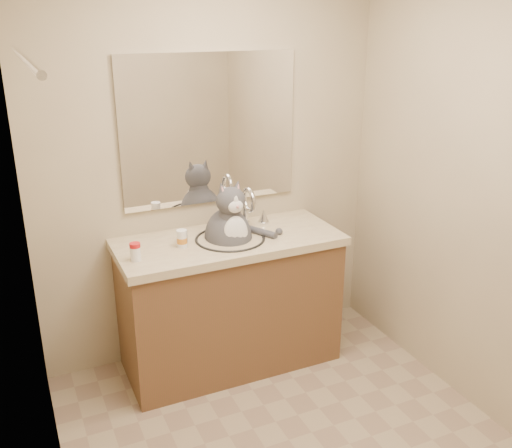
% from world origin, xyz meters
% --- Properties ---
extents(room, '(2.22, 2.52, 2.42)m').
position_xyz_m(room, '(0.00, 0.00, 1.20)').
color(room, gray).
rests_on(room, ground).
extents(vanity, '(1.34, 0.59, 1.12)m').
position_xyz_m(vanity, '(0.00, 0.96, 0.44)').
color(vanity, brown).
rests_on(vanity, ground).
extents(mirror, '(1.10, 0.02, 0.90)m').
position_xyz_m(mirror, '(0.00, 1.24, 1.45)').
color(mirror, white).
rests_on(mirror, room).
extents(shower_curtain, '(0.02, 1.30, 1.93)m').
position_xyz_m(shower_curtain, '(-1.05, 0.10, 1.03)').
color(shower_curtain, '#C4B794').
rests_on(shower_curtain, ground).
extents(cat, '(0.41, 0.32, 0.56)m').
position_xyz_m(cat, '(0.01, 0.97, 0.87)').
color(cat, '#424247').
rests_on(cat, vanity).
extents(pill_bottle_redcap, '(0.08, 0.08, 0.10)m').
position_xyz_m(pill_bottle_redcap, '(-0.58, 0.87, 0.90)').
color(pill_bottle_redcap, white).
rests_on(pill_bottle_redcap, vanity).
extents(pill_bottle_orange, '(0.08, 0.08, 0.10)m').
position_xyz_m(pill_bottle_orange, '(-0.29, 0.95, 0.90)').
color(pill_bottle_orange, white).
rests_on(pill_bottle_orange, vanity).
extents(grey_canister, '(0.05, 0.05, 0.07)m').
position_xyz_m(grey_canister, '(-0.26, 1.02, 0.89)').
color(grey_canister, slate).
rests_on(grey_canister, vanity).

